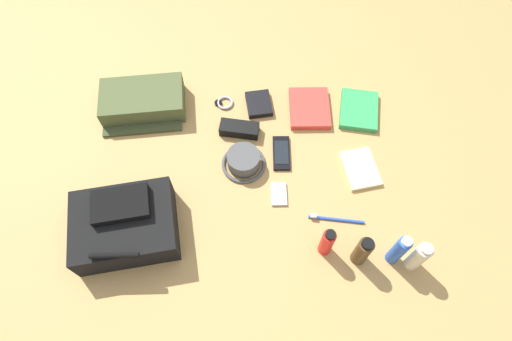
{
  "coord_description": "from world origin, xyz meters",
  "views": [
    {
      "loc": [
        0.02,
        0.68,
        1.34
      ],
      "look_at": [
        0.0,
        0.0,
        0.04
      ],
      "focal_mm": 30.57,
      "sensor_mm": 36.0,
      "label": 1
    }
  ],
  "objects": [
    {
      "name": "wristwatch",
      "position": [
        0.11,
        -0.31,
        0.01
      ],
      "size": [
        0.07,
        0.06,
        0.01
      ],
      "color": "#99999E",
      "rests_on": "ground_plane"
    },
    {
      "name": "deodorant_spray",
      "position": [
        -0.42,
        0.3,
        0.08
      ],
      "size": [
        0.04,
        0.04,
        0.17
      ],
      "color": "blue",
      "rests_on": "ground_plane"
    },
    {
      "name": "lotion_bottle",
      "position": [
        -0.47,
        0.32,
        0.08
      ],
      "size": [
        0.05,
        0.05,
        0.16
      ],
      "color": "beige",
      "rests_on": "ground_plane"
    },
    {
      "name": "media_player",
      "position": [
        -0.08,
        0.07,
        0.01
      ],
      "size": [
        0.05,
        0.08,
        0.01
      ],
      "color": "#B7B7BC",
      "rests_on": "ground_plane"
    },
    {
      "name": "toothbrush",
      "position": [
        -0.25,
        0.17,
        0.01
      ],
      "size": [
        0.18,
        0.04,
        0.02
      ],
      "color": "blue",
      "rests_on": "ground_plane"
    },
    {
      "name": "travel_guidebook",
      "position": [
        -0.21,
        -0.27,
        0.01
      ],
      "size": [
        0.15,
        0.18,
        0.02
      ],
      "color": "red",
      "rests_on": "ground_plane"
    },
    {
      "name": "toiletry_pouch",
      "position": [
        0.41,
        -0.3,
        0.04
      ],
      "size": [
        0.31,
        0.23,
        0.08
      ],
      "color": "#47512D",
      "rests_on": "ground_plane"
    },
    {
      "name": "notepad",
      "position": [
        -0.36,
        -0.01,
        0.01
      ],
      "size": [
        0.14,
        0.17,
        0.02
      ],
      "primitive_type": "cube",
      "rotation": [
        0.0,
        0.0,
        0.18
      ],
      "color": "beige",
      "rests_on": "ground_plane"
    },
    {
      "name": "bucket_hat",
      "position": [
        0.04,
        -0.05,
        0.03
      ],
      "size": [
        0.15,
        0.15,
        0.06
      ],
      "color": "#4A4A4A",
      "rests_on": "ground_plane"
    },
    {
      "name": "sunscreen_spray",
      "position": [
        -0.21,
        0.27,
        0.07
      ],
      "size": [
        0.04,
        0.04,
        0.15
      ],
      "color": "red",
      "rests_on": "ground_plane"
    },
    {
      "name": "ground_plane",
      "position": [
        0.0,
        0.0,
        -0.01
      ],
      "size": [
        2.64,
        2.02,
        0.02
      ],
      "primitive_type": "cube",
      "color": "#AC844A",
      "rests_on": "ground"
    },
    {
      "name": "cologne_bottle",
      "position": [
        -0.31,
        0.3,
        0.07
      ],
      "size": [
        0.05,
        0.05,
        0.15
      ],
      "color": "#473319",
      "rests_on": "ground_plane"
    },
    {
      "name": "wallet",
      "position": [
        -0.02,
        -0.3,
        0.01
      ],
      "size": [
        0.1,
        0.12,
        0.02
      ],
      "primitive_type": "cube",
      "rotation": [
        0.0,
        0.0,
        0.12
      ],
      "color": "black",
      "rests_on": "ground_plane"
    },
    {
      "name": "backpack",
      "position": [
        0.41,
        0.19,
        0.06
      ],
      "size": [
        0.35,
        0.29,
        0.14
      ],
      "color": "black",
      "rests_on": "ground_plane"
    },
    {
      "name": "cell_phone",
      "position": [
        -0.09,
        -0.08,
        0.01
      ],
      "size": [
        0.06,
        0.14,
        0.01
      ],
      "color": "black",
      "rests_on": "ground_plane"
    },
    {
      "name": "sunglasses_case",
      "position": [
        0.06,
        -0.18,
        0.02
      ],
      "size": [
        0.15,
        0.08,
        0.04
      ],
      "primitive_type": "cube",
      "rotation": [
        0.0,
        0.0,
        -0.17
      ],
      "color": "black",
      "rests_on": "ground_plane"
    },
    {
      "name": "paperback_novel",
      "position": [
        -0.39,
        -0.26,
        0.01
      ],
      "size": [
        0.16,
        0.19,
        0.02
      ],
      "color": "#2D934C",
      "rests_on": "ground_plane"
    }
  ]
}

